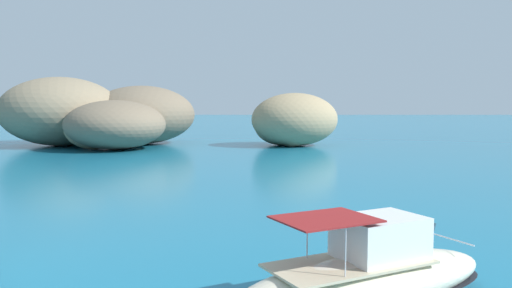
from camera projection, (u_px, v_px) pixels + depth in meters
The scene contains 3 objects.
islet_large at pixel (96, 117), 58.50m from camera, with size 26.03×22.96×7.80m.
islet_small at pixel (289, 121), 58.58m from camera, with size 12.86×12.11×5.99m.
motorboat_cream at pixel (366, 276), 12.53m from camera, with size 7.53×5.35×2.30m.
Camera 1 is at (-4.00, -2.50, 4.95)m, focal length 36.21 mm.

